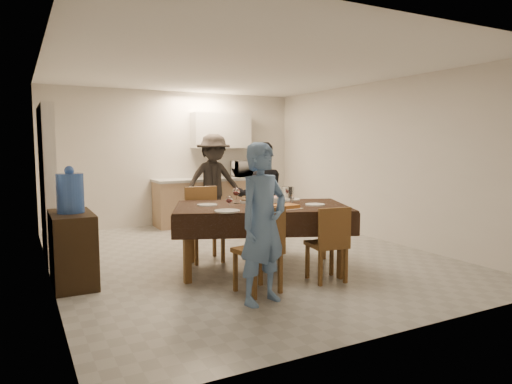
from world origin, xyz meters
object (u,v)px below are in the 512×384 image
at_px(wine_bottle, 256,192).
at_px(person_kitchen, 214,181).
at_px(person_near, 263,224).
at_px(microwave, 247,169).
at_px(person_far, 260,196).
at_px(dining_table, 261,208).
at_px(water_pitcher, 287,195).
at_px(savoury_tart, 284,207).
at_px(water_jug, 70,193).
at_px(console, 73,249).

bearing_deg(wine_bottle, person_kitchen, 77.47).
relative_size(wine_bottle, person_near, 0.21).
relative_size(microwave, person_far, 0.37).
bearing_deg(dining_table, water_pitcher, 13.84).
xyz_separation_m(savoury_tart, person_far, (0.45, 1.43, -0.04)).
relative_size(water_jug, person_kitchen, 0.25).
height_order(console, person_kitchen, person_kitchen).
bearing_deg(person_far, dining_table, 76.09).
bearing_deg(water_pitcher, microwave, 71.18).
bearing_deg(person_kitchen, person_far, -91.59).
height_order(water_jug, water_pitcher, water_jug).
bearing_deg(savoury_tart, water_pitcher, 52.85).
distance_m(water_jug, person_kitchen, 3.75).
xyz_separation_m(savoury_tart, microwave, (1.44, 3.82, 0.23)).
xyz_separation_m(person_near, person_kitchen, (1.15, 4.04, 0.09)).
xyz_separation_m(water_jug, savoury_tart, (2.26, -0.85, -0.19)).
bearing_deg(person_near, console, 121.49).
bearing_deg(wine_bottle, microwave, 64.88).
xyz_separation_m(wine_bottle, person_far, (0.60, 1.00, -0.19)).
relative_size(water_jug, water_pitcher, 1.97).
bearing_deg(water_pitcher, person_near, -131.99).
bearing_deg(person_kitchen, dining_table, -101.41).
height_order(console, savoury_tart, savoury_tart).
bearing_deg(dining_table, water_jug, -170.28).
height_order(water_jug, wine_bottle, water_jug).
relative_size(water_jug, person_near, 0.27).
xyz_separation_m(microwave, person_near, (-2.09, -4.49, -0.28)).
distance_m(wine_bottle, microwave, 3.75).
distance_m(water_pitcher, person_kitchen, 3.05).
xyz_separation_m(water_jug, water_pitcher, (2.51, -0.52, -0.10)).
relative_size(water_jug, savoury_tart, 1.19).
height_order(water_jug, person_kitchen, person_kitchen).
bearing_deg(savoury_tart, microwave, 69.35).
bearing_deg(microwave, water_pitcher, 71.18).
xyz_separation_m(water_pitcher, savoury_tart, (-0.25, -0.33, -0.09)).
bearing_deg(wine_bottle, savoury_tart, -70.77).
bearing_deg(console, person_far, 12.11).
xyz_separation_m(microwave, person_far, (-0.99, -2.39, -0.27)).
height_order(water_pitcher, microwave, microwave).
height_order(dining_table, person_near, person_near).
bearing_deg(savoury_tart, wine_bottle, 109.23).
bearing_deg(console, savoury_tart, -20.59).
relative_size(dining_table, person_far, 1.50).
xyz_separation_m(console, person_kitchen, (2.76, 2.52, 0.47)).
xyz_separation_m(water_jug, person_kitchen, (2.76, 2.52, -0.15)).
distance_m(water_jug, person_far, 2.78).
xyz_separation_m(console, savoury_tart, (2.26, -0.85, 0.44)).
relative_size(person_near, person_far, 0.99).
relative_size(console, water_jug, 2.02).
relative_size(dining_table, console, 2.72).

